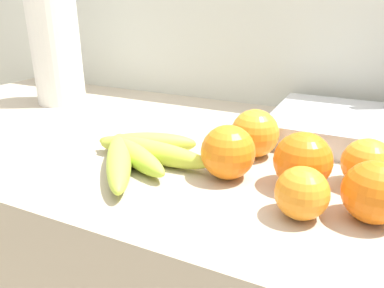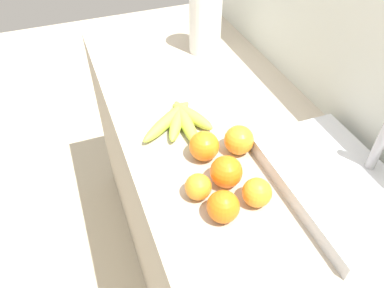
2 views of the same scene
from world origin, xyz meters
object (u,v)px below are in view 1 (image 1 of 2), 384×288
paper_towel_roll (56,49)px  orange_center (228,152)px  orange_right (302,193)px  orange_back_right (375,192)px  orange_front (367,163)px  banana_bunch (138,152)px  orange_far_right (255,133)px  orange_back_left (303,161)px

paper_towel_roll → orange_center: bearing=-22.5°
orange_right → paper_towel_roll: (-0.65, 0.29, 0.10)m
orange_back_right → orange_front: bearing=96.6°
banana_bunch → orange_front: (0.33, 0.07, 0.02)m
banana_bunch → orange_far_right: orange_far_right is taller
banana_bunch → paper_towel_roll: bearing=148.6°
orange_front → orange_far_right: bearing=167.4°
orange_back_right → paper_towel_roll: paper_towel_roll is taller
orange_back_right → orange_center: orange_center is taller
banana_bunch → orange_right: (0.26, -0.05, 0.01)m
orange_back_left → orange_center: size_ratio=1.00×
orange_back_left → orange_far_right: size_ratio=1.01×
orange_right → orange_far_right: bearing=123.8°
orange_front → paper_towel_roll: (-0.72, 0.16, 0.10)m
orange_center → orange_right: (0.12, -0.06, -0.01)m
orange_center → orange_right: 0.13m
orange_center → orange_back_left: bearing=8.6°
orange_far_right → banana_bunch: bearing=-145.0°
orange_back_left → orange_right: bearing=-79.9°
orange_far_right → orange_front: 0.18m
paper_towel_roll → orange_right: bearing=-23.6°
orange_back_left → orange_front: orange_back_left is taller
orange_back_left → orange_back_right: size_ratio=1.07×
orange_far_right → orange_right: (0.11, -0.16, -0.01)m
orange_center → banana_bunch: bearing=-174.2°
orange_back_left → orange_right: size_ratio=1.24×
orange_right → banana_bunch: bearing=169.6°
orange_far_right → orange_front: bearing=-12.6°
orange_far_right → orange_back_left: bearing=-40.9°
banana_bunch → orange_right: orange_right is taller
orange_center → paper_towel_roll: size_ratio=0.27×
orange_center → paper_towel_roll: (-0.53, 0.22, 0.09)m
orange_far_right → orange_center: bearing=-96.8°
banana_bunch → paper_towel_roll: paper_towel_roll is taller
orange_back_left → orange_far_right: 0.12m
orange_far_right → paper_towel_roll: 0.57m
orange_back_left → orange_front: size_ratio=1.14×
banana_bunch → orange_back_left: size_ratio=2.80×
orange_back_left → orange_front: bearing=27.0°
orange_far_right → orange_front: (0.17, -0.04, -0.00)m
banana_bunch → orange_back_right: (0.34, -0.02, 0.02)m
orange_back_left → paper_towel_roll: (-0.64, 0.21, 0.09)m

